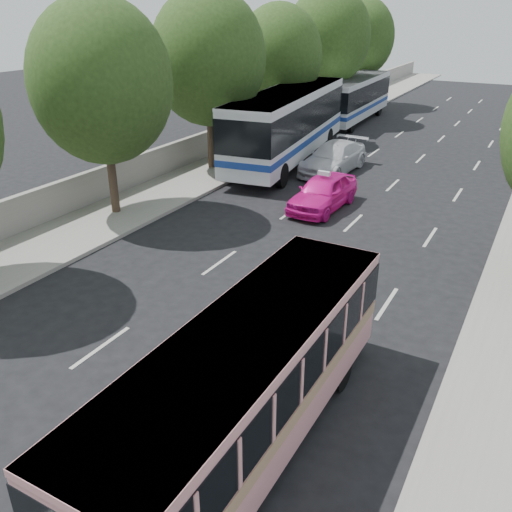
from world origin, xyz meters
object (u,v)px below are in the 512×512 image
Objects in this scene: pink_taxi at (323,192)px; white_pickup at (334,158)px; tour_coach_rear at (355,95)px; pink_bus at (249,376)px; tour_coach_front at (288,120)px.

pink_taxi is 6.02m from white_pickup.
pink_taxi is 0.41× the size of tour_coach_rear.
pink_bus is 1.67× the size of white_pickup.
tour_coach_rear reaches higher than white_pickup.
pink_taxi is at bearing 106.78° from pink_bus.
tour_coach_front is (-4.86, 6.46, 1.66)m from pink_taxi.
pink_bus is 35.26m from tour_coach_rear.
pink_bus is 0.66× the size of tour_coach_front.
pink_bus is at bearing -69.90° from white_pickup.
white_pickup is at bearing 109.21° from pink_taxi.
pink_bus is at bearing -71.18° from pink_taxi.
tour_coach_rear is (-0.60, 13.23, -0.42)m from tour_coach_front.
tour_coach_front reaches higher than pink_bus.
tour_coach_front is at bearing 113.99° from pink_bus.
white_pickup is 0.39× the size of tour_coach_front.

